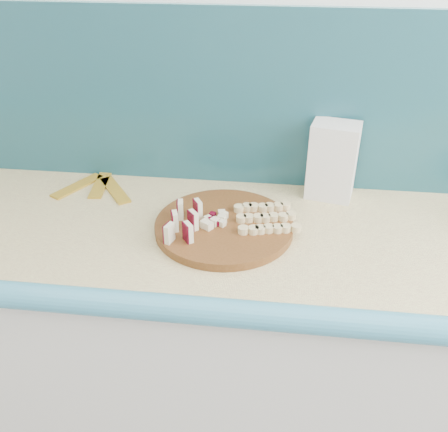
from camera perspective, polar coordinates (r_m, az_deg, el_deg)
kitchen_counter at (r=1.59m, az=-2.56°, el=-15.42°), size 2.20×0.63×0.91m
backsplash at (r=1.44m, az=-1.38°, el=13.16°), size 2.20×0.02×0.50m
cutting_board at (r=1.28m, az=0.00°, el=-1.18°), size 0.43×0.43×0.02m
apple_wedges at (r=1.24m, az=-4.62°, el=-0.52°), size 0.07×0.15×0.05m
apple_chunks at (r=1.27m, az=-1.02°, el=-0.47°), size 0.06×0.06×0.02m
banana_slices at (r=1.29m, az=4.81°, el=-0.18°), size 0.18×0.16×0.02m
flour_bag at (r=1.43m, az=12.30°, el=6.17°), size 0.14×0.12×0.22m
banana_peel at (r=1.53m, az=-14.23°, el=3.27°), size 0.24×0.20×0.01m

